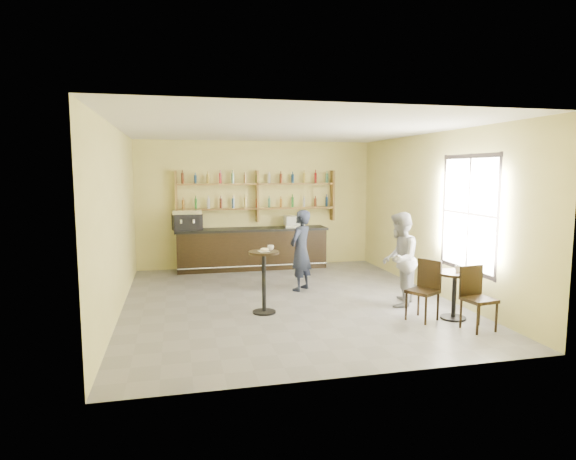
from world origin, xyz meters
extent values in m
plane|color=slate|center=(0.00, 0.00, 0.00)|extent=(7.00, 7.00, 0.00)
plane|color=white|center=(0.00, 0.00, 3.20)|extent=(7.00, 7.00, 0.00)
plane|color=#E0D77F|center=(0.00, 3.50, 1.60)|extent=(7.00, 0.00, 7.00)
plane|color=#E0D77F|center=(0.00, -3.50, 1.60)|extent=(7.00, 0.00, 7.00)
plane|color=#E0D77F|center=(-3.00, 0.00, 1.60)|extent=(0.00, 7.00, 7.00)
plane|color=#E0D77F|center=(3.00, 0.00, 1.60)|extent=(0.00, 7.00, 7.00)
plane|color=white|center=(2.99, -1.20, 1.70)|extent=(0.00, 2.00, 2.00)
cube|color=white|center=(-0.57, -0.68, 1.08)|extent=(0.20, 0.20, 0.00)
torus|color=gold|center=(-0.56, -0.69, 1.11)|extent=(0.18, 0.18, 0.05)
imported|color=white|center=(-0.43, -0.58, 1.12)|extent=(0.12, 0.12, 0.09)
imported|color=black|center=(0.46, 0.74, 0.83)|extent=(0.71, 0.71, 1.66)
imported|color=white|center=(2.49, -1.73, 0.84)|extent=(0.14, 0.14, 0.10)
imported|color=gray|center=(1.90, -0.78, 0.85)|extent=(1.01, 1.05, 1.71)
camera|label=1|loc=(-2.01, -8.67, 2.44)|focal=30.00mm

